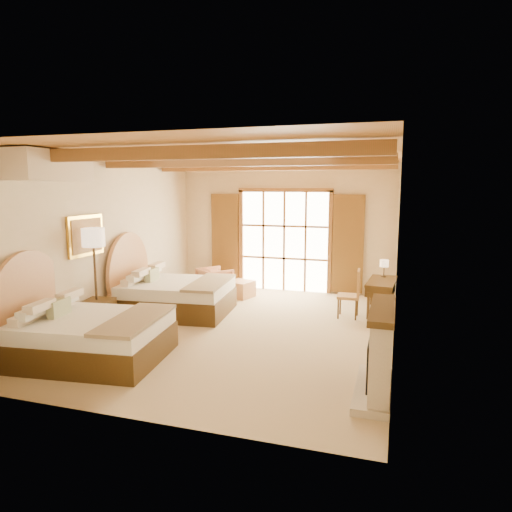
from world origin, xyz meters
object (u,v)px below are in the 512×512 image
at_px(bed_far, 169,292).
at_px(nightstand, 99,315).
at_px(bed_near, 82,331).
at_px(armchair, 215,281).
at_px(desk, 381,295).

distance_m(bed_far, nightstand, 1.62).
bearing_deg(bed_far, bed_near, -96.55).
bearing_deg(armchair, bed_far, 118.26).
distance_m(bed_near, armchair, 4.57).
bearing_deg(bed_near, bed_far, 82.70).
bearing_deg(armchair, bed_near, 123.55).
relative_size(armchair, desk, 0.55).
distance_m(nightstand, desk, 5.68).
height_order(bed_near, nightstand, bed_near).
xyz_separation_m(bed_near, desk, (4.32, 4.08, -0.07)).
xyz_separation_m(armchair, desk, (3.99, -0.47, 0.04)).
distance_m(bed_near, desk, 5.95).
distance_m(bed_far, armchair, 1.84).
bearing_deg(bed_far, desk, 11.54).
distance_m(bed_near, bed_far, 2.74).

